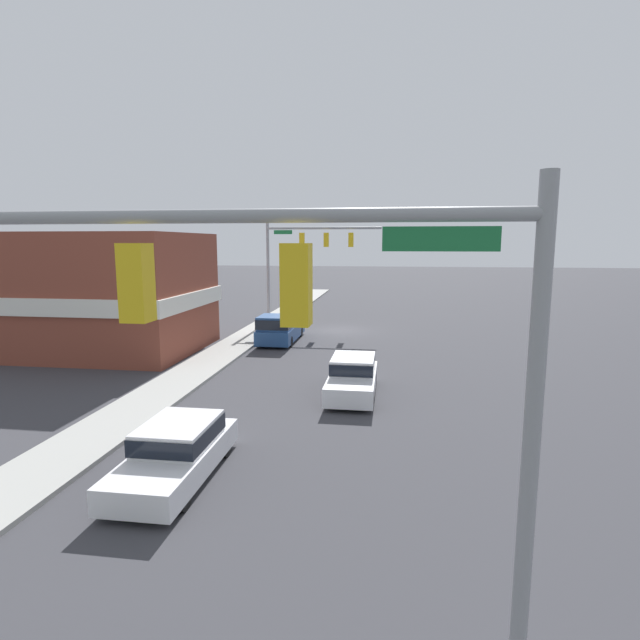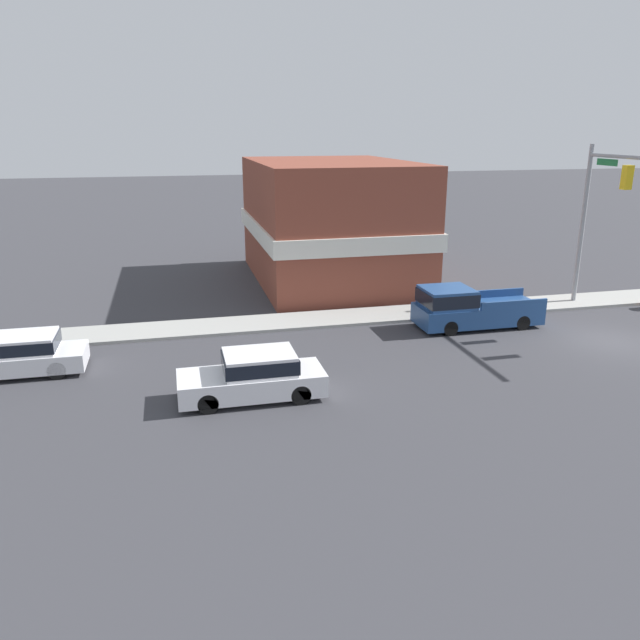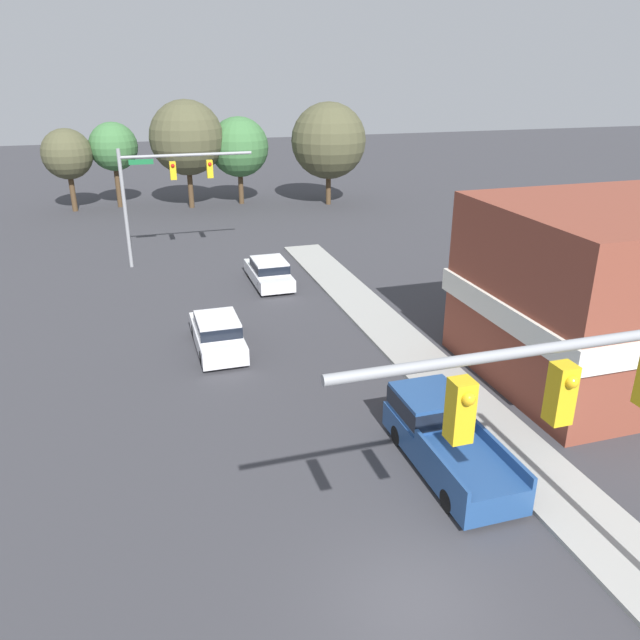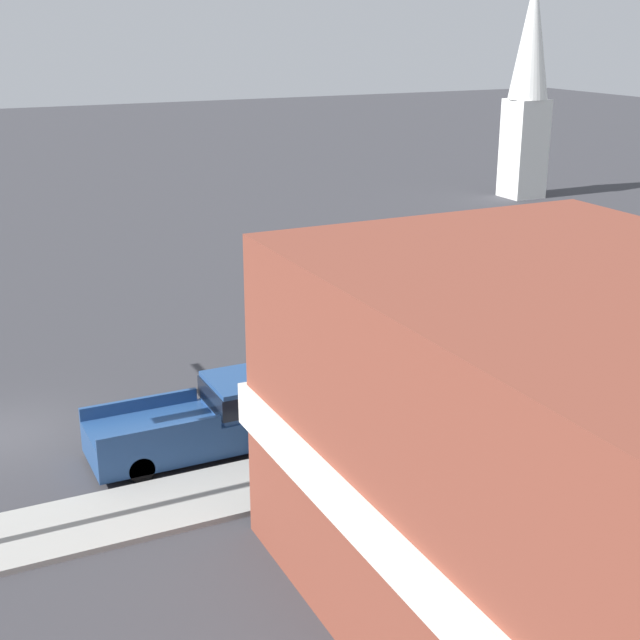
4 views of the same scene
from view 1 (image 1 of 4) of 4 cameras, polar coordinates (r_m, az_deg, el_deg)
The scene contains 9 objects.
ground_plane at distance 35.85m, azimuth 2.22°, elevation -1.20°, with size 200.00×200.00×0.00m, color #38383D.
sidewalk_curb at distance 36.86m, azimuth -6.63°, elevation -0.87°, with size 2.40×60.00×0.14m.
near_signal_assembly at distance 37.87m, azimuth -1.74°, elevation 8.19°, with size 8.69×0.49×7.81m.
far_signal_assembly at distance 6.37m, azimuth 2.28°, elevation -1.04°, with size 7.84×0.49×7.05m.
car_lead at distance 20.72m, azimuth 3.76°, elevation -6.33°, with size 1.87×4.76×1.57m.
car_oncoming at distance 14.27m, azimuth -16.04°, elevation -14.02°, with size 1.91×4.85×1.46m.
pickup_truck_parked at distance 31.37m, azimuth -4.67°, elevation -0.96°, with size 2.07×5.54×1.86m.
construction_barrel at distance 41.80m, azimuth -2.30°, elevation 0.95°, with size 0.63×0.63×1.02m.
corner_brick_building at distance 31.83m, azimuth -24.90°, elevation 2.80°, with size 12.87×8.74×6.77m.
Camera 1 is at (-3.65, 35.12, 6.21)m, focal length 28.00 mm.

